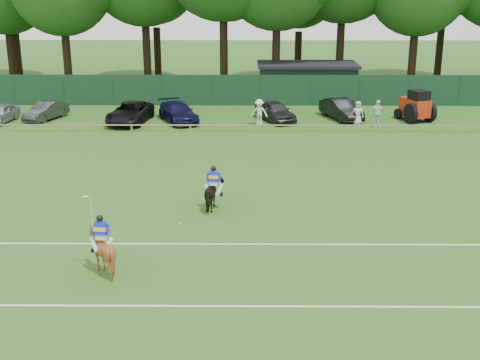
{
  "coord_description": "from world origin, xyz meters",
  "views": [
    {
      "loc": [
        0.71,
        -24.53,
        10.33
      ],
      "look_at": [
        0.5,
        3.0,
        1.4
      ],
      "focal_mm": 48.0,
      "sensor_mm": 36.0,
      "label": 1
    }
  ],
  "objects_px": {
    "horse_dark": "(214,194)",
    "hatch_grey": "(275,111)",
    "sedan_grey": "(46,111)",
    "utility_shed": "(307,81)",
    "spectator_right": "(358,113)",
    "sedan_silver": "(0,113)",
    "polo_ball": "(181,224)",
    "spectator_mid": "(377,114)",
    "suv_black": "(130,113)",
    "spectator_left": "(259,112)",
    "horse_chestnut": "(102,251)",
    "estate_black": "(341,109)",
    "tractor": "(416,106)",
    "sedan_navy": "(178,112)"
  },
  "relations": [
    {
      "from": "horse_chestnut",
      "to": "sedan_navy",
      "type": "height_order",
      "value": "horse_chestnut"
    },
    {
      "from": "suv_black",
      "to": "spectator_left",
      "type": "height_order",
      "value": "spectator_left"
    },
    {
      "from": "utility_shed",
      "to": "spectator_left",
      "type": "bearing_deg",
      "value": -113.14
    },
    {
      "from": "sedan_grey",
      "to": "hatch_grey",
      "type": "distance_m",
      "value": 16.84
    },
    {
      "from": "sedan_silver",
      "to": "spectator_mid",
      "type": "height_order",
      "value": "spectator_mid"
    },
    {
      "from": "sedan_silver",
      "to": "spectator_mid",
      "type": "distance_m",
      "value": 26.91
    },
    {
      "from": "horse_dark",
      "to": "hatch_grey",
      "type": "bearing_deg",
      "value": -97.14
    },
    {
      "from": "estate_black",
      "to": "horse_dark",
      "type": "bearing_deg",
      "value": -133.95
    },
    {
      "from": "sedan_navy",
      "to": "spectator_left",
      "type": "height_order",
      "value": "spectator_left"
    },
    {
      "from": "horse_chestnut",
      "to": "utility_shed",
      "type": "xyz_separation_m",
      "value": [
        10.39,
        33.54,
        0.72
      ]
    },
    {
      "from": "suv_black",
      "to": "polo_ball",
      "type": "relative_size",
      "value": 58.33
    },
    {
      "from": "horse_chestnut",
      "to": "estate_black",
      "type": "height_order",
      "value": "horse_chestnut"
    },
    {
      "from": "horse_dark",
      "to": "horse_chestnut",
      "type": "bearing_deg",
      "value": 64.51
    },
    {
      "from": "hatch_grey",
      "to": "tractor",
      "type": "bearing_deg",
      "value": -24.0
    },
    {
      "from": "estate_black",
      "to": "polo_ball",
      "type": "xyz_separation_m",
      "value": [
        -9.87,
        -21.02,
        -0.69
      ]
    },
    {
      "from": "horse_chestnut",
      "to": "spectator_left",
      "type": "xyz_separation_m",
      "value": [
        6.13,
        23.54,
        0.1
      ]
    },
    {
      "from": "spectator_mid",
      "to": "estate_black",
      "type": "bearing_deg",
      "value": 119.22
    },
    {
      "from": "spectator_right",
      "to": "horse_chestnut",
      "type": "bearing_deg",
      "value": -104.34
    },
    {
      "from": "sedan_silver",
      "to": "utility_shed",
      "type": "relative_size",
      "value": 0.46
    },
    {
      "from": "spectator_left",
      "to": "tractor",
      "type": "distance_m",
      "value": 11.49
    },
    {
      "from": "spectator_right",
      "to": "polo_ball",
      "type": "height_order",
      "value": "spectator_right"
    },
    {
      "from": "hatch_grey",
      "to": "spectator_right",
      "type": "distance_m",
      "value": 5.9
    },
    {
      "from": "sedan_silver",
      "to": "utility_shed",
      "type": "bearing_deg",
      "value": 29.57
    },
    {
      "from": "sedan_navy",
      "to": "tractor",
      "type": "xyz_separation_m",
      "value": [
        17.24,
        0.33,
        0.39
      ]
    },
    {
      "from": "sedan_grey",
      "to": "utility_shed",
      "type": "bearing_deg",
      "value": 43.57
    },
    {
      "from": "horse_chestnut",
      "to": "spectator_mid",
      "type": "relative_size",
      "value": 0.86
    },
    {
      "from": "sedan_grey",
      "to": "spectator_right",
      "type": "relative_size",
      "value": 2.31
    },
    {
      "from": "horse_dark",
      "to": "hatch_grey",
      "type": "height_order",
      "value": "horse_dark"
    },
    {
      "from": "horse_chestnut",
      "to": "spectator_left",
      "type": "bearing_deg",
      "value": -99.08
    },
    {
      "from": "sedan_silver",
      "to": "estate_black",
      "type": "bearing_deg",
      "value": 10.62
    },
    {
      "from": "hatch_grey",
      "to": "spectator_left",
      "type": "distance_m",
      "value": 1.78
    },
    {
      "from": "estate_black",
      "to": "sedan_silver",
      "type": "bearing_deg",
      "value": 163.15
    },
    {
      "from": "tractor",
      "to": "suv_black",
      "type": "bearing_deg",
      "value": 160.75
    },
    {
      "from": "sedan_silver",
      "to": "hatch_grey",
      "type": "xyz_separation_m",
      "value": [
        19.88,
        0.56,
        0.07
      ]
    },
    {
      "from": "horse_dark",
      "to": "polo_ball",
      "type": "distance_m",
      "value": 2.48
    },
    {
      "from": "spectator_mid",
      "to": "tractor",
      "type": "xyz_separation_m",
      "value": [
        3.2,
        1.92,
        0.13
      ]
    },
    {
      "from": "polo_ball",
      "to": "utility_shed",
      "type": "xyz_separation_m",
      "value": [
        8.04,
        28.97,
        1.49
      ]
    },
    {
      "from": "horse_dark",
      "to": "sedan_silver",
      "type": "xyz_separation_m",
      "value": [
        -16.26,
        17.75,
        -0.08
      ]
    },
    {
      "from": "suv_black",
      "to": "spectator_left",
      "type": "distance_m",
      "value": 9.31
    },
    {
      "from": "sedan_grey",
      "to": "utility_shed",
      "type": "xyz_separation_m",
      "value": [
        19.9,
        8.37,
        0.89
      ]
    },
    {
      "from": "sedan_navy",
      "to": "polo_ball",
      "type": "bearing_deg",
      "value": -107.66
    },
    {
      "from": "hatch_grey",
      "to": "spectator_mid",
      "type": "height_order",
      "value": "spectator_mid"
    },
    {
      "from": "sedan_navy",
      "to": "spectator_left",
      "type": "xyz_separation_m",
      "value": [
        5.84,
        -1.03,
        0.23
      ]
    },
    {
      "from": "sedan_grey",
      "to": "utility_shed",
      "type": "distance_m",
      "value": 21.61
    },
    {
      "from": "spectator_mid",
      "to": "utility_shed",
      "type": "relative_size",
      "value": 0.23
    },
    {
      "from": "horse_dark",
      "to": "sedan_grey",
      "type": "xyz_separation_m",
      "value": [
        -13.21,
        18.64,
        -0.08
      ]
    },
    {
      "from": "polo_ball",
      "to": "utility_shed",
      "type": "bearing_deg",
      "value": 74.49
    },
    {
      "from": "sedan_navy",
      "to": "spectator_right",
      "type": "relative_size",
      "value": 2.81
    },
    {
      "from": "horse_chestnut",
      "to": "estate_black",
      "type": "xyz_separation_m",
      "value": [
        12.22,
        25.59,
        -0.09
      ]
    },
    {
      "from": "hatch_grey",
      "to": "estate_black",
      "type": "bearing_deg",
      "value": -15.69
    }
  ]
}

